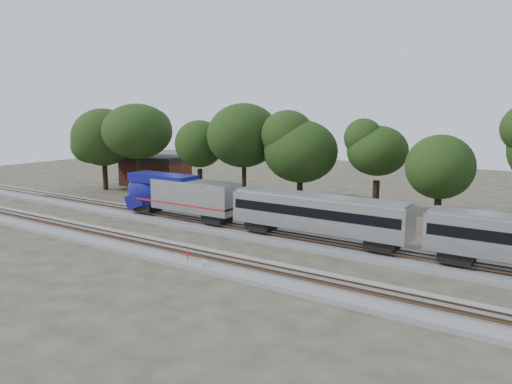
% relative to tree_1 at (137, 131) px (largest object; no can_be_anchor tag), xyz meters
% --- Properties ---
extents(ground, '(160.00, 160.00, 0.00)m').
position_rel_tree_1_xyz_m(ground, '(25.67, -17.38, -9.49)').
color(ground, '#383328').
rests_on(ground, ground).
extents(track_far, '(160.00, 5.00, 0.73)m').
position_rel_tree_1_xyz_m(track_far, '(25.67, -11.38, -9.29)').
color(track_far, slate).
rests_on(track_far, ground).
extents(track_near, '(160.00, 5.00, 0.73)m').
position_rel_tree_1_xyz_m(track_near, '(25.67, -21.38, -9.29)').
color(track_near, slate).
rests_on(track_near, ground).
extents(switch_stand_red, '(0.34, 0.06, 1.09)m').
position_rel_tree_1_xyz_m(switch_stand_red, '(30.58, -22.74, -8.80)').
color(switch_stand_red, '#512D19').
rests_on(switch_stand_red, ground).
extents(switch_stand_white, '(0.30, 0.08, 0.95)m').
position_rel_tree_1_xyz_m(switch_stand_white, '(32.78, -23.15, -8.89)').
color(switch_stand_white, '#512D19').
rests_on(switch_stand_white, ground).
extents(switch_lever, '(0.50, 0.30, 0.30)m').
position_rel_tree_1_xyz_m(switch_lever, '(30.23, -22.72, -9.34)').
color(switch_lever, '#512D19').
rests_on(switch_lever, ground).
extents(brick_building, '(11.52, 9.10, 4.97)m').
position_rel_tree_1_xyz_m(brick_building, '(-3.99, 7.46, -6.99)').
color(brick_building, maroon).
rests_on(brick_building, ground).
extents(tree_0, '(8.57, 8.57, 12.08)m').
position_rel_tree_1_xyz_m(tree_0, '(-6.90, -0.85, -1.08)').
color(tree_0, black).
rests_on(tree_0, ground).
extents(tree_1, '(9.66, 9.66, 13.62)m').
position_rel_tree_1_xyz_m(tree_1, '(0.00, 0.00, 0.00)').
color(tree_1, black).
rests_on(tree_1, ground).
extents(tree_2, '(8.03, 8.03, 11.31)m').
position_rel_tree_1_xyz_m(tree_2, '(10.58, 2.14, -1.61)').
color(tree_2, black).
rests_on(tree_2, ground).
extents(tree_3, '(9.47, 9.47, 13.35)m').
position_rel_tree_1_xyz_m(tree_3, '(18.03, 2.82, -0.19)').
color(tree_3, black).
rests_on(tree_3, ground).
extents(tree_4, '(7.60, 7.60, 10.72)m').
position_rel_tree_1_xyz_m(tree_4, '(26.45, 3.61, -2.03)').
color(tree_4, black).
rests_on(tree_4, ground).
extents(tree_5, '(8.03, 8.03, 11.32)m').
position_rel_tree_1_xyz_m(tree_5, '(36.21, 5.24, -1.61)').
color(tree_5, black).
rests_on(tree_5, ground).
extents(tree_6, '(7.16, 7.16, 10.10)m').
position_rel_tree_1_xyz_m(tree_6, '(44.97, -0.18, -2.47)').
color(tree_6, black).
rests_on(tree_6, ground).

